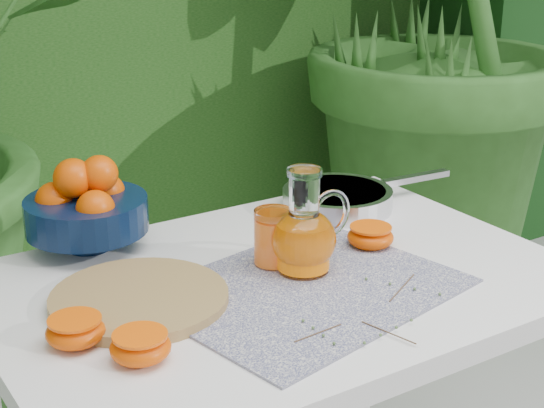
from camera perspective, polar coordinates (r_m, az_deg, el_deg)
potted_plant_right at (r=2.89m, az=9.19°, el=12.83°), size 2.87×2.87×2.03m
white_table at (r=1.50m, az=0.42°, el=-7.85°), size 1.00×0.70×0.75m
placemat at (r=1.41m, az=2.33°, el=-5.83°), size 0.56×0.47×0.00m
cutting_board at (r=1.38m, az=-9.07°, el=-6.42°), size 0.30×0.30×0.02m
fruit_bowl at (r=1.59m, az=-12.64°, el=-0.17°), size 0.24×0.24×0.18m
juice_pitcher at (r=1.45m, az=2.25°, el=-2.21°), size 0.17×0.12×0.19m
juice_tumbler at (r=1.48m, az=0.10°, el=-2.38°), size 0.09×0.09×0.10m
saute_pan at (r=1.78m, az=4.60°, el=0.43°), size 0.42×0.25×0.04m
orange_halves at (r=1.34m, az=-4.19°, el=-6.45°), size 0.72×0.26×0.04m
thyme_sprigs at (r=1.33m, az=6.90°, el=-7.53°), size 0.31×0.22×0.01m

